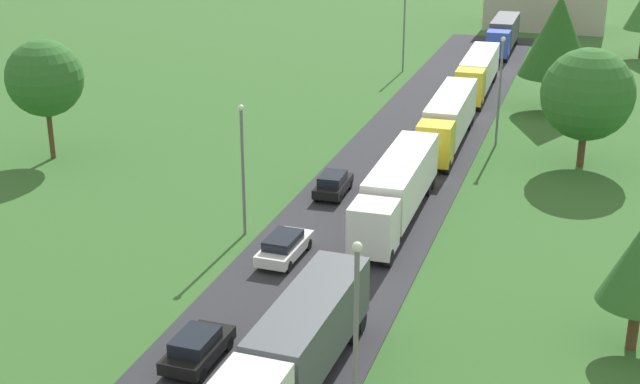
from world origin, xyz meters
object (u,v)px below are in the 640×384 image
at_px(lamppost_third, 500,86).
at_px(lamppost_fourth, 404,29).
at_px(truck_lead, 300,342).
at_px(tree_pine, 587,94).
at_px(lamppost_lead, 356,347).
at_px(lamppost_second, 243,163).
at_px(truck_third, 448,118).
at_px(car_third, 284,246).
at_px(car_fourth, 333,184).
at_px(tree_oak, 45,78).
at_px(tree_ash, 558,36).
at_px(truck_fourth, 478,71).
at_px(truck_second, 397,188).
at_px(car_second, 197,347).
at_px(truck_fifth, 503,33).

relative_size(lamppost_third, lamppost_fourth, 1.05).
distance_m(truck_lead, tree_pine, 34.94).
bearing_deg(tree_pine, lamppost_lead, -99.67).
distance_m(lamppost_lead, lamppost_third, 40.71).
bearing_deg(lamppost_second, lamppost_lead, -57.28).
relative_size(truck_third, car_third, 3.13).
xyz_separation_m(lamppost_lead, lamppost_fourth, (-12.57, 63.42, -0.44)).
height_order(car_third, car_fourth, car_fourth).
bearing_deg(lamppost_third, truck_lead, -95.53).
xyz_separation_m(truck_third, lamppost_second, (-8.33, -20.85, 2.21)).
xyz_separation_m(lamppost_third, tree_oak, (-30.88, -13.28, 1.35)).
distance_m(car_third, lamppost_second, 5.66).
distance_m(tree_pine, tree_ash, 15.37).
bearing_deg(lamppost_lead, truck_fourth, 93.89).
xyz_separation_m(lamppost_fourth, tree_ash, (15.89, -10.78, 2.09)).
relative_size(truck_second, car_fourth, 3.46).
height_order(car_second, tree_pine, tree_pine).
height_order(car_fourth, lamppost_second, lamppost_second).
bearing_deg(lamppost_lead, tree_ash, 86.38).
relative_size(truck_second, lamppost_second, 1.81).
height_order(truck_second, tree_oak, tree_oak).
height_order(truck_fifth, tree_pine, tree_pine).
height_order(truck_third, tree_oak, tree_oak).
distance_m(lamppost_lead, tree_pine, 38.19).
bearing_deg(truck_fifth, lamppost_third, -83.90).
bearing_deg(car_third, car_fourth, 91.99).
bearing_deg(truck_fifth, lamppost_fourth, -123.27).
bearing_deg(car_third, truck_lead, -66.99).
distance_m(car_fourth, tree_ash, 29.61).
height_order(car_third, tree_oak, tree_oak).
bearing_deg(car_third, truck_fourth, 83.54).
relative_size(car_third, tree_ash, 0.45).
distance_m(car_second, car_third, 11.31).
distance_m(truck_second, lamppost_lead, 23.87).
bearing_deg(car_second, tree_ash, 76.28).
relative_size(car_third, lamppost_third, 0.54).
bearing_deg(truck_third, truck_fourth, 90.83).
bearing_deg(lamppost_second, truck_fourth, 78.04).
bearing_deg(truck_second, tree_oak, 171.51).
distance_m(lamppost_third, lamppost_fourth, 25.94).
bearing_deg(truck_fifth, truck_second, -90.00).
bearing_deg(lamppost_third, car_fourth, -121.37).
relative_size(truck_fourth, lamppost_second, 1.83).
relative_size(truck_fifth, lamppost_lead, 1.37).
bearing_deg(tree_pine, truck_lead, -106.65).
height_order(truck_lead, lamppost_second, lamppost_second).
relative_size(tree_oak, tree_ash, 0.88).
height_order(truck_lead, truck_third, truck_third).
bearing_deg(truck_second, truck_fifth, 90.00).
height_order(lamppost_fourth, tree_oak, tree_oak).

